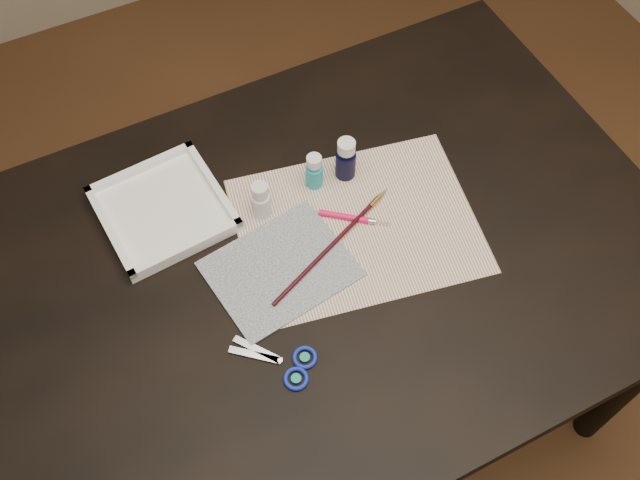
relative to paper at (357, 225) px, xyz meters
name	(u,v)px	position (x,y,z in m)	size (l,w,h in m)	color
ground	(320,397)	(-0.09, -0.03, -0.76)	(3.50, 3.50, 0.02)	#422614
table	(320,339)	(-0.09, -0.03, -0.38)	(1.30, 0.90, 0.75)	black
paper	(357,225)	(0.00, 0.00, 0.00)	(0.44, 0.33, 0.00)	white
canvas	(280,269)	(-0.17, -0.02, 0.00)	(0.24, 0.20, 0.00)	black
paint_bottle_white	(261,200)	(-0.15, 0.10, 0.04)	(0.03, 0.03, 0.08)	white
paint_bottle_cyan	(314,171)	(-0.03, 0.12, 0.04)	(0.03, 0.03, 0.08)	#1EA4B2
paint_bottle_navy	(346,159)	(0.04, 0.12, 0.05)	(0.04, 0.04, 0.10)	black
paintbrush	(333,243)	(-0.06, -0.02, 0.01)	(0.33, 0.01, 0.01)	black
craft_knife	(356,218)	(0.00, 0.01, 0.01)	(0.14, 0.01, 0.01)	#FF0C5E
scissors	(271,361)	(-0.26, -0.18, 0.00)	(0.16, 0.08, 0.01)	silver
palette_tray	(163,209)	(-0.31, 0.19, 0.01)	(0.22, 0.22, 0.03)	white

